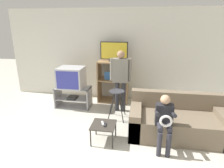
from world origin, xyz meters
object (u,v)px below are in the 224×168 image
(television_flat, at_px, (114,52))
(remote_control_black, at_px, (105,125))
(couch, at_px, (177,121))
(remote_control_white, at_px, (103,123))
(person_seated_child, at_px, (164,119))
(snack_table, at_px, (104,126))
(tv_stand, at_px, (73,97))
(media_shelf, at_px, (113,81))
(folding_stool, at_px, (117,96))
(person_standing_adult, at_px, (121,76))
(television_main, at_px, (71,77))

(television_flat, relative_size, remote_control_black, 5.25)
(television_flat, xyz_separation_m, couch, (1.52, -1.54, -1.16))
(remote_control_white, bearing_deg, person_seated_child, -22.65)
(snack_table, height_order, person_seated_child, person_seated_child)
(tv_stand, height_order, media_shelf, media_shelf)
(person_seated_child, bearing_deg, folding_stool, 133.63)
(tv_stand, distance_m, remote_control_white, 1.82)
(remote_control_black, height_order, person_standing_adult, person_standing_adult)
(tv_stand, bearing_deg, snack_table, -52.04)
(television_main, distance_m, couch, 2.80)
(television_flat, xyz_separation_m, snack_table, (0.11, -2.04, -1.12))
(media_shelf, distance_m, snack_table, 2.04)
(tv_stand, distance_m, couch, 2.72)
(remote_control_black, distance_m, couch, 1.47)
(remote_control_black, distance_m, person_seated_child, 1.07)
(tv_stand, height_order, television_flat, television_flat)
(remote_control_black, bearing_deg, couch, 15.20)
(couch, xyz_separation_m, person_standing_adult, (-1.26, 0.90, 0.66))
(couch, distance_m, person_seated_child, 0.70)
(snack_table, relative_size, remote_control_white, 3.13)
(person_standing_adult, bearing_deg, television_flat, 112.13)
(television_flat, xyz_separation_m, person_seated_child, (1.20, -2.08, -0.84))
(tv_stand, height_order, person_standing_adult, person_standing_adult)
(media_shelf, relative_size, person_standing_adult, 0.76)
(tv_stand, bearing_deg, person_standing_adult, -2.56)
(tv_stand, bearing_deg, television_main, 163.80)
(folding_stool, height_order, snack_table, folding_stool)
(television_main, distance_m, remote_control_white, 1.89)
(tv_stand, bearing_deg, television_flat, 29.71)
(folding_stool, bearing_deg, snack_table, -96.93)
(television_main, bearing_deg, person_standing_adult, -2.84)
(snack_table, bearing_deg, remote_control_black, -33.89)
(television_flat, xyz_separation_m, person_standing_adult, (0.26, -0.64, -0.49))
(television_flat, distance_m, remote_control_white, 2.28)
(television_main, distance_m, folding_stool, 1.39)
(person_standing_adult, distance_m, person_seated_child, 1.75)
(couch, height_order, person_standing_adult, person_standing_adult)
(television_main, distance_m, remote_control_black, 1.96)
(media_shelf, distance_m, television_flat, 0.83)
(media_shelf, bearing_deg, remote_control_white, -86.84)
(snack_table, relative_size, remote_control_black, 3.13)
(folding_stool, relative_size, person_standing_adult, 0.45)
(media_shelf, distance_m, remote_control_white, 2.01)
(television_main, bearing_deg, person_seated_child, -33.87)
(television_flat, bearing_deg, television_main, -151.22)
(remote_control_white, height_order, person_standing_adult, person_standing_adult)
(person_standing_adult, height_order, person_seated_child, person_standing_adult)
(folding_stool, height_order, couch, couch)
(television_main, height_order, couch, television_main)
(media_shelf, distance_m, person_seated_child, 2.39)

